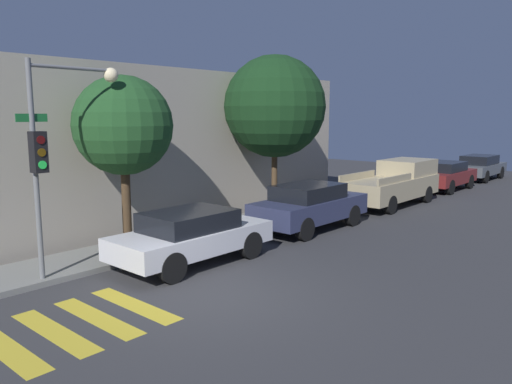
{
  "coord_description": "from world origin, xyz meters",
  "views": [
    {
      "loc": [
        -6.98,
        -7.52,
        3.87
      ],
      "look_at": [
        3.87,
        2.1,
        1.6
      ],
      "focal_mm": 35.0,
      "sensor_mm": 36.0,
      "label": 1
    }
  ],
  "objects_px": {
    "sedan_far_end": "(444,175)",
    "tree_near_corner": "(123,126)",
    "sedan_middle": "(310,205)",
    "sedan_tail_of_row": "(480,167)",
    "pickup_truck": "(395,183)",
    "tree_midblock": "(275,107)",
    "sedan_near_corner": "(191,235)",
    "traffic_light_pole": "(56,136)"
  },
  "relations": [
    {
      "from": "sedan_middle",
      "to": "tree_near_corner",
      "type": "height_order",
      "value": "tree_near_corner"
    },
    {
      "from": "sedan_far_end",
      "to": "tree_midblock",
      "type": "relative_size",
      "value": 0.73
    },
    {
      "from": "sedan_middle",
      "to": "sedan_far_end",
      "type": "distance_m",
      "value": 11.87
    },
    {
      "from": "pickup_truck",
      "to": "tree_midblock",
      "type": "distance_m",
      "value": 6.77
    },
    {
      "from": "tree_midblock",
      "to": "pickup_truck",
      "type": "bearing_deg",
      "value": -21.14
    },
    {
      "from": "sedan_near_corner",
      "to": "sedan_tail_of_row",
      "type": "height_order",
      "value": "sedan_tail_of_row"
    },
    {
      "from": "sedan_far_end",
      "to": "sedan_tail_of_row",
      "type": "height_order",
      "value": "sedan_far_end"
    },
    {
      "from": "traffic_light_pole",
      "to": "tree_near_corner",
      "type": "xyz_separation_m",
      "value": [
        2.35,
        0.88,
        0.16
      ]
    },
    {
      "from": "sedan_near_corner",
      "to": "sedan_far_end",
      "type": "bearing_deg",
      "value": -0.0
    },
    {
      "from": "sedan_tail_of_row",
      "to": "tree_midblock",
      "type": "bearing_deg",
      "value": 172.62
    },
    {
      "from": "sedan_far_end",
      "to": "tree_midblock",
      "type": "distance_m",
      "value": 11.82
    },
    {
      "from": "sedan_near_corner",
      "to": "tree_near_corner",
      "type": "relative_size",
      "value": 0.88
    },
    {
      "from": "traffic_light_pole",
      "to": "sedan_tail_of_row",
      "type": "relative_size",
      "value": 1.1
    },
    {
      "from": "sedan_middle",
      "to": "tree_near_corner",
      "type": "bearing_deg",
      "value": 159.47
    },
    {
      "from": "sedan_tail_of_row",
      "to": "tree_midblock",
      "type": "xyz_separation_m",
      "value": [
        -16.62,
        2.15,
        3.35
      ]
    },
    {
      "from": "traffic_light_pole",
      "to": "sedan_near_corner",
      "type": "distance_m",
      "value": 4.07
    },
    {
      "from": "sedan_tail_of_row",
      "to": "tree_midblock",
      "type": "height_order",
      "value": "tree_midblock"
    },
    {
      "from": "pickup_truck",
      "to": "tree_near_corner",
      "type": "height_order",
      "value": "tree_near_corner"
    },
    {
      "from": "sedan_middle",
      "to": "tree_midblock",
      "type": "bearing_deg",
      "value": 71.02
    },
    {
      "from": "pickup_truck",
      "to": "tree_midblock",
      "type": "xyz_separation_m",
      "value": [
        -5.57,
        2.15,
        3.19
      ]
    },
    {
      "from": "sedan_middle",
      "to": "pickup_truck",
      "type": "relative_size",
      "value": 0.81
    },
    {
      "from": "traffic_light_pole",
      "to": "pickup_truck",
      "type": "bearing_deg",
      "value": -5.03
    },
    {
      "from": "traffic_light_pole",
      "to": "tree_midblock",
      "type": "height_order",
      "value": "tree_midblock"
    },
    {
      "from": "sedan_near_corner",
      "to": "sedan_middle",
      "type": "bearing_deg",
      "value": -0.0
    },
    {
      "from": "tree_midblock",
      "to": "sedan_tail_of_row",
      "type": "bearing_deg",
      "value": -7.38
    },
    {
      "from": "traffic_light_pole",
      "to": "sedan_near_corner",
      "type": "height_order",
      "value": "traffic_light_pole"
    },
    {
      "from": "traffic_light_pole",
      "to": "pickup_truck",
      "type": "xyz_separation_m",
      "value": [
        14.41,
        -1.27,
        -2.43
      ]
    },
    {
      "from": "sedan_middle",
      "to": "sedan_tail_of_row",
      "type": "distance_m",
      "value": 17.36
    },
    {
      "from": "sedan_near_corner",
      "to": "sedan_far_end",
      "type": "height_order",
      "value": "sedan_far_end"
    },
    {
      "from": "sedan_middle",
      "to": "tree_near_corner",
      "type": "xyz_separation_m",
      "value": [
        -5.75,
        2.15,
        2.72
      ]
    },
    {
      "from": "tree_near_corner",
      "to": "sedan_near_corner",
      "type": "bearing_deg",
      "value": -77.13
    },
    {
      "from": "sedan_near_corner",
      "to": "sedan_tail_of_row",
      "type": "xyz_separation_m",
      "value": [
        22.62,
        -0.0,
        0.02
      ]
    },
    {
      "from": "traffic_light_pole",
      "to": "sedan_middle",
      "type": "distance_m",
      "value": 8.59
    },
    {
      "from": "sedan_middle",
      "to": "sedan_tail_of_row",
      "type": "xyz_separation_m",
      "value": [
        17.36,
        0.0,
        -0.04
      ]
    },
    {
      "from": "traffic_light_pole",
      "to": "sedan_tail_of_row",
      "type": "height_order",
      "value": "traffic_light_pole"
    },
    {
      "from": "sedan_middle",
      "to": "tree_near_corner",
      "type": "relative_size",
      "value": 0.92
    },
    {
      "from": "sedan_far_end",
      "to": "tree_near_corner",
      "type": "bearing_deg",
      "value": 173.03
    },
    {
      "from": "sedan_middle",
      "to": "sedan_tail_of_row",
      "type": "relative_size",
      "value": 0.98
    },
    {
      "from": "tree_near_corner",
      "to": "sedan_tail_of_row",
      "type": "bearing_deg",
      "value": -5.32
    },
    {
      "from": "pickup_truck",
      "to": "tree_midblock",
      "type": "bearing_deg",
      "value": 158.86
    },
    {
      "from": "sedan_tail_of_row",
      "to": "traffic_light_pole",
      "type": "bearing_deg",
      "value": 177.15
    },
    {
      "from": "sedan_far_end",
      "to": "sedan_tail_of_row",
      "type": "distance_m",
      "value": 5.49
    }
  ]
}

